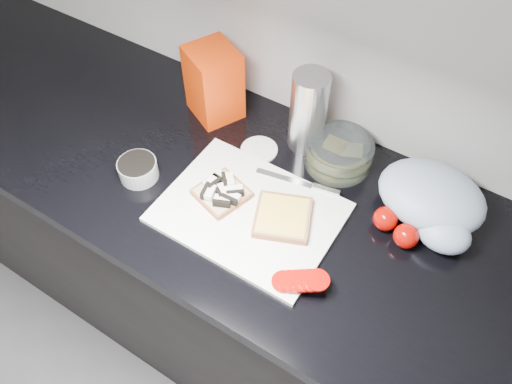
{
  "coord_description": "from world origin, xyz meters",
  "views": [
    {
      "loc": [
        0.3,
        0.57,
        1.84
      ],
      "look_at": [
        -0.07,
        1.16,
        0.95
      ],
      "focal_mm": 35.0,
      "sensor_mm": 36.0,
      "label": 1
    }
  ],
  "objects_px": {
    "cutting_board": "(249,212)",
    "glass_bowl": "(339,153)",
    "steel_canister": "(308,112)",
    "bread_bag": "(214,83)"
  },
  "relations": [
    {
      "from": "cutting_board",
      "to": "glass_bowl",
      "type": "bearing_deg",
      "value": 68.19
    },
    {
      "from": "steel_canister",
      "to": "bread_bag",
      "type": "bearing_deg",
      "value": -174.71
    },
    {
      "from": "cutting_board",
      "to": "glass_bowl",
      "type": "height_order",
      "value": "glass_bowl"
    },
    {
      "from": "glass_bowl",
      "to": "bread_bag",
      "type": "xyz_separation_m",
      "value": [
        -0.37,
        -0.01,
        0.06
      ]
    },
    {
      "from": "cutting_board",
      "to": "bread_bag",
      "type": "bearing_deg",
      "value": 137.21
    },
    {
      "from": "bread_bag",
      "to": "steel_canister",
      "type": "distance_m",
      "value": 0.26
    },
    {
      "from": "cutting_board",
      "to": "steel_canister",
      "type": "distance_m",
      "value": 0.29
    },
    {
      "from": "cutting_board",
      "to": "steel_canister",
      "type": "bearing_deg",
      "value": 90.21
    },
    {
      "from": "cutting_board",
      "to": "steel_canister",
      "type": "height_order",
      "value": "steel_canister"
    },
    {
      "from": "glass_bowl",
      "to": "steel_canister",
      "type": "height_order",
      "value": "steel_canister"
    }
  ]
}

